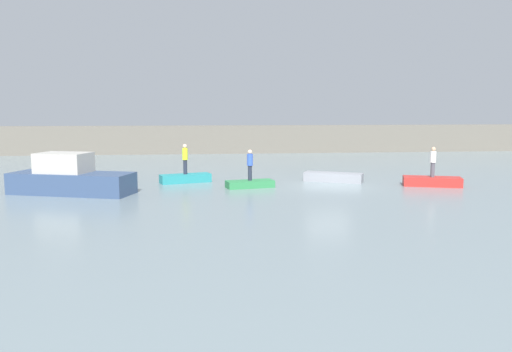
# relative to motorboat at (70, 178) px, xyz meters

# --- Properties ---
(ground_plane) EXTENTS (120.00, 120.00, 0.00)m
(ground_plane) POSITION_rel_motorboat_xyz_m (13.80, 0.83, -0.80)
(ground_plane) COLOR slate
(embankment_wall) EXTENTS (80.00, 1.20, 2.71)m
(embankment_wall) POSITION_rel_motorboat_xyz_m (13.80, 22.84, 0.56)
(embankment_wall) COLOR #666056
(embankment_wall) RESTS_ON ground_plane
(motorboat) EXTENTS (6.61, 3.89, 2.11)m
(motorboat) POSITION_rel_motorboat_xyz_m (0.00, 0.00, 0.00)
(motorboat) COLOR #33476B
(motorboat) RESTS_ON ground_plane
(rowboat_teal) EXTENTS (3.10, 1.77, 0.50)m
(rowboat_teal) POSITION_rel_motorboat_xyz_m (5.76, 3.33, -0.55)
(rowboat_teal) COLOR teal
(rowboat_teal) RESTS_ON ground_plane
(rowboat_green) EXTENTS (2.77, 1.51, 0.39)m
(rowboat_green) POSITION_rel_motorboat_xyz_m (9.37, 1.03, -0.60)
(rowboat_green) COLOR #2D7F47
(rowboat_green) RESTS_ON ground_plane
(rowboat_grey) EXTENTS (3.54, 2.44, 0.54)m
(rowboat_grey) POSITION_rel_motorboat_xyz_m (14.57, 2.75, -0.53)
(rowboat_grey) COLOR gray
(rowboat_grey) RESTS_ON ground_plane
(rowboat_red) EXTENTS (3.33, 2.03, 0.52)m
(rowboat_red) POSITION_rel_motorboat_xyz_m (19.65, 0.43, -0.54)
(rowboat_red) COLOR red
(rowboat_red) RESTS_ON ground_plane
(person_blue_shirt) EXTENTS (0.32, 0.32, 1.71)m
(person_blue_shirt) POSITION_rel_motorboat_xyz_m (9.37, 1.03, 0.55)
(person_blue_shirt) COLOR #232838
(person_blue_shirt) RESTS_ON rowboat_green
(person_white_shirt) EXTENTS (0.32, 0.32, 1.69)m
(person_white_shirt) POSITION_rel_motorboat_xyz_m (19.65, 0.43, 0.67)
(person_white_shirt) COLOR #4C4C56
(person_white_shirt) RESTS_ON rowboat_red
(person_hiviz_shirt) EXTENTS (0.32, 0.32, 1.78)m
(person_hiviz_shirt) POSITION_rel_motorboat_xyz_m (5.76, 3.33, 0.70)
(person_hiviz_shirt) COLOR #232838
(person_hiviz_shirt) RESTS_ON rowboat_teal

